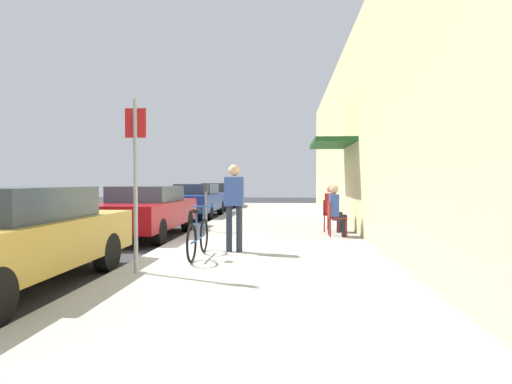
{
  "coord_description": "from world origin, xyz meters",
  "views": [
    {
      "loc": [
        2.67,
        -8.24,
        1.49
      ],
      "look_at": [
        1.65,
        5.31,
        1.14
      ],
      "focal_mm": 29.05,
      "sensor_mm": 36.0,
      "label": 1
    }
  ],
  "objects_px": {
    "parking_meter": "(206,204)",
    "cafe_chair_0": "(334,216)",
    "parked_car_0": "(7,238)",
    "street_sign": "(136,172)",
    "seated_patron_1": "(332,206)",
    "pedestrian_standing": "(234,201)",
    "parked_car_3": "(218,195)",
    "parked_car_1": "(146,210)",
    "seated_patron_0": "(336,208)",
    "cafe_chair_1": "(330,213)",
    "bicycle_0": "(198,237)",
    "parked_car_2": "(196,200)"
  },
  "relations": [
    {
      "from": "street_sign",
      "to": "cafe_chair_1",
      "type": "relative_size",
      "value": 2.99
    },
    {
      "from": "bicycle_0",
      "to": "pedestrian_standing",
      "type": "distance_m",
      "value": 1.06
    },
    {
      "from": "seated_patron_1",
      "to": "pedestrian_standing",
      "type": "relative_size",
      "value": 0.76
    },
    {
      "from": "street_sign",
      "to": "bicycle_0",
      "type": "bearing_deg",
      "value": 63.33
    },
    {
      "from": "parked_car_1",
      "to": "cafe_chair_1",
      "type": "height_order",
      "value": "parked_car_1"
    },
    {
      "from": "bicycle_0",
      "to": "seated_patron_0",
      "type": "distance_m",
      "value": 4.2
    },
    {
      "from": "cafe_chair_1",
      "to": "seated_patron_0",
      "type": "bearing_deg",
      "value": -86.75
    },
    {
      "from": "parked_car_3",
      "to": "street_sign",
      "type": "bearing_deg",
      "value": -84.71
    },
    {
      "from": "parked_car_3",
      "to": "seated_patron_1",
      "type": "height_order",
      "value": "seated_patron_1"
    },
    {
      "from": "street_sign",
      "to": "pedestrian_standing",
      "type": "relative_size",
      "value": 1.53
    },
    {
      "from": "pedestrian_standing",
      "to": "seated_patron_0",
      "type": "bearing_deg",
      "value": 47.39
    },
    {
      "from": "parked_car_1",
      "to": "cafe_chair_0",
      "type": "height_order",
      "value": "parked_car_1"
    },
    {
      "from": "bicycle_0",
      "to": "parked_car_3",
      "type": "bearing_deg",
      "value": 98.27
    },
    {
      "from": "parked_car_3",
      "to": "bicycle_0",
      "type": "relative_size",
      "value": 2.57
    },
    {
      "from": "parked_car_0",
      "to": "seated_patron_1",
      "type": "distance_m",
      "value": 7.91
    },
    {
      "from": "cafe_chair_1",
      "to": "pedestrian_standing",
      "type": "distance_m",
      "value": 4.12
    },
    {
      "from": "parked_car_0",
      "to": "parking_meter",
      "type": "height_order",
      "value": "parking_meter"
    },
    {
      "from": "parked_car_0",
      "to": "parked_car_1",
      "type": "height_order",
      "value": "parked_car_0"
    },
    {
      "from": "parking_meter",
      "to": "seated_patron_0",
      "type": "distance_m",
      "value": 3.53
    },
    {
      "from": "parking_meter",
      "to": "bicycle_0",
      "type": "bearing_deg",
      "value": -80.87
    },
    {
      "from": "cafe_chair_1",
      "to": "parking_meter",
      "type": "bearing_deg",
      "value": -176.01
    },
    {
      "from": "street_sign",
      "to": "cafe_chair_0",
      "type": "xyz_separation_m",
      "value": [
        3.44,
        4.4,
        -1.02
      ]
    },
    {
      "from": "parked_car_0",
      "to": "street_sign",
      "type": "xyz_separation_m",
      "value": [
        1.5,
        0.77,
        0.9
      ]
    },
    {
      "from": "parked_car_2",
      "to": "street_sign",
      "type": "height_order",
      "value": "street_sign"
    },
    {
      "from": "parked_car_1",
      "to": "pedestrian_standing",
      "type": "bearing_deg",
      "value": -45.56
    },
    {
      "from": "parking_meter",
      "to": "seated_patron_0",
      "type": "bearing_deg",
      "value": -12.08
    },
    {
      "from": "parked_car_3",
      "to": "seated_patron_0",
      "type": "xyz_separation_m",
      "value": [
        5.0,
        -11.81,
        0.09
      ]
    },
    {
      "from": "cafe_chair_0",
      "to": "pedestrian_standing",
      "type": "bearing_deg",
      "value": -131.84
    },
    {
      "from": "parked_car_1",
      "to": "seated_patron_1",
      "type": "height_order",
      "value": "seated_patron_1"
    },
    {
      "from": "parked_car_3",
      "to": "street_sign",
      "type": "relative_size",
      "value": 1.69
    },
    {
      "from": "parked_car_2",
      "to": "street_sign",
      "type": "xyz_separation_m",
      "value": [
        1.5,
        -10.95,
        0.91
      ]
    },
    {
      "from": "parked_car_3",
      "to": "parking_meter",
      "type": "relative_size",
      "value": 3.33
    },
    {
      "from": "parked_car_1",
      "to": "parked_car_3",
      "type": "distance_m",
      "value": 11.48
    },
    {
      "from": "parked_car_1",
      "to": "seated_patron_0",
      "type": "relative_size",
      "value": 3.41
    },
    {
      "from": "seated_patron_1",
      "to": "pedestrian_standing",
      "type": "xyz_separation_m",
      "value": [
        -2.26,
        -3.42,
        0.3
      ]
    },
    {
      "from": "cafe_chair_0",
      "to": "seated_patron_1",
      "type": "bearing_deg",
      "value": 86.33
    },
    {
      "from": "parked_car_2",
      "to": "seated_patron_1",
      "type": "bearing_deg",
      "value": -48.2
    },
    {
      "from": "parking_meter",
      "to": "parked_car_0",
      "type": "bearing_deg",
      "value": -104.71
    },
    {
      "from": "parked_car_0",
      "to": "parked_car_1",
      "type": "xyz_separation_m",
      "value": [
        0.0,
        5.5,
        -0.02
      ]
    },
    {
      "from": "parked_car_3",
      "to": "pedestrian_standing",
      "type": "height_order",
      "value": "pedestrian_standing"
    },
    {
      "from": "street_sign",
      "to": "parked_car_0",
      "type": "bearing_deg",
      "value": -152.87
    },
    {
      "from": "parked_car_2",
      "to": "parked_car_1",
      "type": "bearing_deg",
      "value": -90.0
    },
    {
      "from": "street_sign",
      "to": "pedestrian_standing",
      "type": "bearing_deg",
      "value": 57.36
    },
    {
      "from": "bicycle_0",
      "to": "cafe_chair_1",
      "type": "xyz_separation_m",
      "value": [
        2.79,
        4.05,
        0.14
      ]
    },
    {
      "from": "parked_car_0",
      "to": "bicycle_0",
      "type": "xyz_separation_m",
      "value": [
        2.16,
        2.09,
        -0.26
      ]
    },
    {
      "from": "seated_patron_0",
      "to": "parked_car_1",
      "type": "bearing_deg",
      "value": 176.18
    },
    {
      "from": "parked_car_2",
      "to": "street_sign",
      "type": "relative_size",
      "value": 1.69
    },
    {
      "from": "parking_meter",
      "to": "cafe_chair_0",
      "type": "distance_m",
      "value": 3.48
    },
    {
      "from": "street_sign",
      "to": "seated_patron_1",
      "type": "xyz_separation_m",
      "value": [
        3.51,
        5.35,
        -0.82
      ]
    },
    {
      "from": "street_sign",
      "to": "parked_car_1",
      "type": "bearing_deg",
      "value": 107.59
    }
  ]
}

